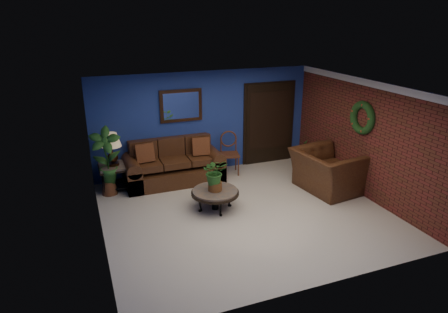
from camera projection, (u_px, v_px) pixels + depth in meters
name	position (u px, v px, depth m)	size (l,w,h in m)	color
floor	(245.00, 212.00, 8.03)	(5.50, 5.50, 0.00)	beige
wall_back	(205.00, 122.00, 9.80)	(5.50, 0.04, 2.50)	navy
wall_left	(96.00, 173.00, 6.68)	(0.04, 5.00, 2.50)	navy
wall_right_brick	(364.00, 138.00, 8.53)	(0.04, 5.00, 2.50)	maroon
ceiling	(248.00, 88.00, 7.18)	(5.50, 5.00, 0.02)	white
crown_molding	(369.00, 83.00, 8.12)	(0.03, 5.00, 0.14)	white
wall_mirror	(181.00, 106.00, 9.41)	(1.02, 0.06, 0.77)	#422513
closet_door	(269.00, 124.00, 10.43)	(1.44, 0.06, 2.18)	black
wreath	(362.00, 118.00, 8.40)	(0.72, 0.72, 0.16)	black
sofa	(173.00, 168.00, 9.43)	(2.27, 0.98, 1.02)	#492C14
coffee_table	(215.00, 193.00, 8.06)	(0.97, 0.97, 0.42)	#4B4642
end_table	(114.00, 171.00, 8.90)	(0.66, 0.66, 0.60)	#4B4642
table_lamp	(112.00, 145.00, 8.70)	(0.43, 0.43, 0.71)	#422513
side_chair	(229.00, 150.00, 9.87)	(0.53, 0.53, 1.05)	#5C2F1A
armchair	(327.00, 171.00, 8.90)	(1.41, 1.24, 0.92)	#492C14
coffee_plant	(215.00, 173.00, 7.91)	(0.55, 0.49, 0.68)	brown
floor_plant	(301.00, 154.00, 10.25)	(0.35, 0.30, 0.75)	brown
tall_plant	(106.00, 159.00, 8.57)	(0.75, 0.59, 1.52)	brown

